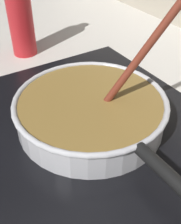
# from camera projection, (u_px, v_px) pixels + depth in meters

# --- Properties ---
(hob_plate) EXTENTS (0.56, 0.48, 0.01)m
(hob_plate) POSITION_uv_depth(u_px,v_px,m) (91.00, 125.00, 0.58)
(hob_plate) COLOR black
(hob_plate) RESTS_ON ground
(burner_ring) EXTENTS (0.17, 0.17, 0.01)m
(burner_ring) POSITION_uv_depth(u_px,v_px,m) (91.00, 121.00, 0.58)
(burner_ring) COLOR #592D0C
(burner_ring) RESTS_ON hob_plate
(spare_burner) EXTENTS (0.13, 0.13, 0.01)m
(spare_burner) POSITION_uv_depth(u_px,v_px,m) (53.00, 84.00, 0.69)
(spare_burner) COLOR #262628
(spare_burner) RESTS_ON hob_plate
(cooking_pan) EXTENTS (0.45, 0.31, 0.30)m
(cooking_pan) POSITION_uv_depth(u_px,v_px,m) (91.00, 110.00, 0.56)
(cooking_pan) COLOR silver
(cooking_pan) RESTS_ON hob_plate
(sauce_bottle) EXTENTS (0.07, 0.07, 0.28)m
(sauce_bottle) POSITION_uv_depth(u_px,v_px,m) (20.00, 14.00, 0.78)
(sauce_bottle) COLOR red
(sauce_bottle) RESTS_ON ground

